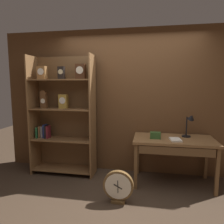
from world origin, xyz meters
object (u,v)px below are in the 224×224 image
bookshelf (62,115)px  round_clock_large (118,186)px  toolbox_small (155,135)px  open_repair_manual (175,140)px  desk_lamp (189,123)px  workbench (174,144)px

bookshelf → round_clock_large: bookshelf is taller
toolbox_small → open_repair_manual: (0.30, -0.06, -0.04)m
toolbox_small → bookshelf: bearing=173.9°
desk_lamp → round_clock_large: bearing=-141.5°
workbench → desk_lamp: (0.25, 0.14, 0.32)m
workbench → round_clock_large: workbench is taller
round_clock_large → bookshelf: bearing=144.0°
bookshelf → open_repair_manual: bearing=-6.9°
open_repair_manual → round_clock_large: 1.13m
bookshelf → round_clock_large: 1.65m
desk_lamp → open_repair_manual: 0.40m
open_repair_manual → round_clock_large: bearing=-150.8°
open_repair_manual → workbench: bearing=87.6°
desk_lamp → workbench: bearing=-151.1°
open_repair_manual → toolbox_small: bearing=161.3°
bookshelf → workbench: (1.94, -0.14, -0.40)m
workbench → round_clock_large: bearing=-138.9°
bookshelf → toolbox_small: 1.68m
bookshelf → desk_lamp: 2.19m
desk_lamp → open_repair_manual: desk_lamp is taller
bookshelf → round_clock_large: bearing=-36.0°
workbench → round_clock_large: 1.14m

